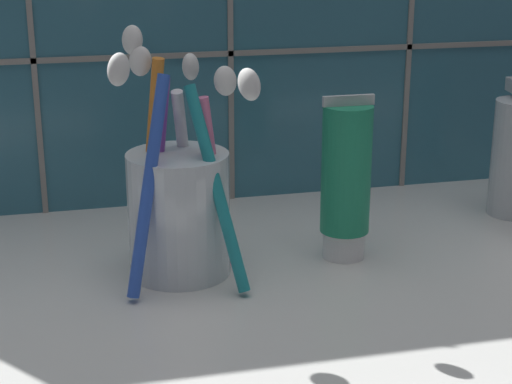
{
  "coord_description": "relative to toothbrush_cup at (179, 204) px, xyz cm",
  "views": [
    {
      "loc": [
        -14.29,
        -57.63,
        28.56
      ],
      "look_at": [
        -0.2,
        1.2,
        8.64
      ],
      "focal_mm": 60.0,
      "sensor_mm": 36.0,
      "label": 1
    }
  ],
  "objects": [
    {
      "name": "toothbrush_cup",
      "position": [
        0.0,
        0.0,
        0.0
      ],
      "size": [
        10.79,
        13.96,
        18.85
      ],
      "color": "silver",
      "rests_on": "sink_counter"
    },
    {
      "name": "sink_counter",
      "position": [
        5.78,
        -2.95,
        -6.56
      ],
      "size": [
        70.53,
        39.99,
        2.0
      ],
      "primitive_type": "cube",
      "color": "silver",
      "rests_on": "ground"
    },
    {
      "name": "toothpaste_tube",
      "position": [
        13.27,
        0.05,
        0.97
      ],
      "size": [
        4.11,
        3.91,
        13.23
      ],
      "color": "white",
      "rests_on": "sink_counter"
    }
  ]
}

